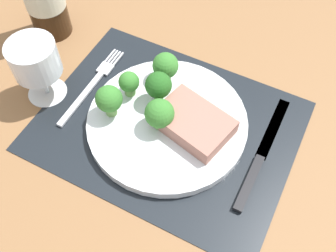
{
  "coord_description": "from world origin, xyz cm",
  "views": [
    {
      "loc": [
        16.64,
        -32.08,
        54.17
      ],
      "look_at": [
        0.7,
        -1.06,
        1.9
      ],
      "focal_mm": 41.55,
      "sensor_mm": 36.0,
      "label": 1
    }
  ],
  "objects_px": {
    "fork": "(92,85)",
    "knife": "(259,160)",
    "steak": "(193,123)",
    "plate": "(167,122)",
    "wine_glass": "(35,62)"
  },
  "relations": [
    {
      "from": "steak",
      "to": "wine_glass",
      "type": "height_order",
      "value": "wine_glass"
    },
    {
      "from": "plate",
      "to": "steak",
      "type": "bearing_deg",
      "value": 6.89
    },
    {
      "from": "wine_glass",
      "to": "plate",
      "type": "bearing_deg",
      "value": 8.59
    },
    {
      "from": "plate",
      "to": "knife",
      "type": "bearing_deg",
      "value": 1.91
    },
    {
      "from": "knife",
      "to": "wine_glass",
      "type": "bearing_deg",
      "value": -172.06
    },
    {
      "from": "fork",
      "to": "wine_glass",
      "type": "bearing_deg",
      "value": -141.16
    },
    {
      "from": "steak",
      "to": "fork",
      "type": "relative_size",
      "value": 0.61
    },
    {
      "from": "plate",
      "to": "fork",
      "type": "xyz_separation_m",
      "value": [
        -0.16,
        0.01,
        -0.01
      ]
    },
    {
      "from": "plate",
      "to": "wine_glass",
      "type": "bearing_deg",
      "value": -171.41
    },
    {
      "from": "fork",
      "to": "knife",
      "type": "relative_size",
      "value": 0.83
    },
    {
      "from": "steak",
      "to": "knife",
      "type": "xyz_separation_m",
      "value": [
        0.12,
        -0.0,
        -0.03
      ]
    },
    {
      "from": "steak",
      "to": "fork",
      "type": "height_order",
      "value": "steak"
    },
    {
      "from": "knife",
      "to": "fork",
      "type": "bearing_deg",
      "value": -179.48
    },
    {
      "from": "knife",
      "to": "wine_glass",
      "type": "xyz_separation_m",
      "value": [
        -0.38,
        -0.04,
        0.07
      ]
    },
    {
      "from": "plate",
      "to": "knife",
      "type": "distance_m",
      "value": 0.16
    }
  ]
}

